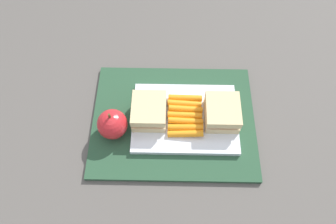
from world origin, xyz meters
name	(u,v)px	position (x,y,z in m)	size (l,w,h in m)	color
ground_plane	(174,121)	(0.00, 0.00, 0.00)	(2.40, 2.40, 0.00)	#56514C
lunchbag_mat	(174,120)	(0.00, 0.00, 0.01)	(0.36, 0.28, 0.01)	#284C33
food_tray	(185,118)	(-0.03, 0.00, 0.02)	(0.23, 0.17, 0.01)	white
sandwich_half_left	(222,112)	(-0.10, 0.00, 0.04)	(0.07, 0.08, 0.04)	#DBC189
sandwich_half_right	(149,111)	(0.05, 0.00, 0.04)	(0.07, 0.08, 0.04)	#DBC189
carrot_sticks_bundle	(185,115)	(-0.02, 0.00, 0.03)	(0.08, 0.10, 0.02)	orange
apple	(112,124)	(0.13, 0.03, 0.04)	(0.06, 0.06, 0.08)	red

